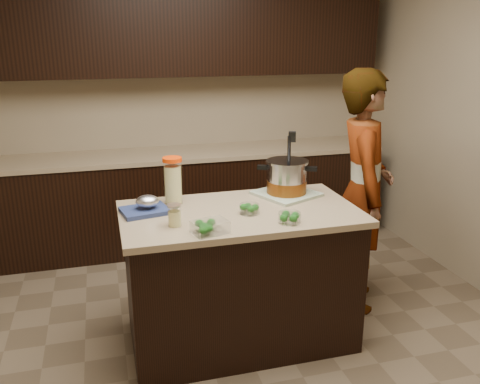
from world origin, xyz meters
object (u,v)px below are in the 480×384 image
object	(u,v)px
island	(240,276)
stock_pot	(287,179)
person	(363,192)
lemonade_pitcher	(173,182)

from	to	relation	value
island	stock_pot	distance (m)	0.71
island	stock_pot	xyz separation A→B (m)	(0.38, 0.22, 0.56)
island	stock_pot	size ratio (longest dim) A/B	3.66
person	lemonade_pitcher	bearing A→B (deg)	111.43
stock_pot	person	bearing A→B (deg)	26.41
stock_pot	lemonade_pitcher	bearing A→B (deg)	-159.72
lemonade_pitcher	stock_pot	bearing A→B (deg)	-2.72
stock_pot	lemonade_pitcher	distance (m)	0.76
lemonade_pitcher	person	xyz separation A→B (m)	(1.35, -0.00, -0.18)
person	island	bearing A→B (deg)	125.85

